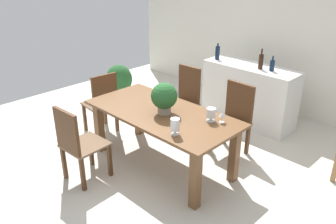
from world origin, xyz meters
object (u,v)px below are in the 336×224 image
Objects in this scene: crystal_vase_left at (175,125)px; crystal_vase_center_near at (211,113)px; dining_table at (162,121)px; chair_near_left at (77,142)px; chair_far_left at (186,97)px; potted_plant_floor at (119,80)px; wine_glass at (222,115)px; chair_head_end at (102,101)px; wine_bottle_dark at (272,65)px; kitchen_counter at (249,94)px; chair_far_right at (235,115)px; wine_bottle_green at (261,61)px; wine_bottle_clear at (217,53)px; flower_centerpiece at (164,97)px.

crystal_vase_left reaches higher than crystal_vase_center_near.
dining_table is 2.04× the size of chair_near_left.
crystal_vase_center_near is at bearing -37.53° from chair_far_left.
chair_near_left reaches higher than potted_plant_floor.
wine_glass reaches higher than dining_table.
chair_far_left is (0.82, 0.95, 0.02)m from chair_head_end.
wine_bottle_dark is at bearing 100.39° from wine_glass.
dining_table reaches higher than potted_plant_floor.
kitchen_counter reaches higher than wine_glass.
chair_head_end is 0.99× the size of chair_far_right.
potted_plant_floor is (-2.25, 1.07, -0.27)m from dining_table.
wine_bottle_green reaches higher than wine_bottle_dark.
chair_far_left is at bearing -118.31° from kitchen_counter.
wine_bottle_green is 1.37× the size of wine_bottle_dark.
wine_bottle_dark is at bearing -1.98° from kitchen_counter.
wine_glass is at bearing -32.52° from chair_far_left.
wine_bottle_dark is at bearing 3.90° from wine_bottle_clear.
chair_near_left is at bearing -112.74° from chair_far_right.
chair_far_left reaches higher than chair_near_left.
dining_table is 2.51m from potted_plant_floor.
wine_bottle_dark is (0.36, 1.90, 0.07)m from flower_centerpiece.
wine_bottle_dark is 0.96m from wine_bottle_clear.
chair_head_end is 2.45m from wine_bottle_green.
wine_bottle_green is 2.71m from potted_plant_floor.
kitchen_counter reaches higher than crystal_vase_center_near.
chair_far_right is 7.16× the size of wine_glass.
crystal_vase_center_near is 0.52× the size of wine_bottle_green.
wine_bottle_dark reaches higher than dining_table.
chair_far_right is 6.06× the size of crystal_vase_center_near.
wine_glass is (1.15, 1.24, 0.32)m from chair_near_left.
chair_far_right is 1.30m from crystal_vase_left.
wine_bottle_dark is at bearing 17.15° from potted_plant_floor.
wine_bottle_clear is at bearing 106.73° from dining_table.
kitchen_counter is at bearing 88.03° from dining_table.
dining_table is 0.66m from crystal_vase_left.
crystal_vase_left is 0.83× the size of wine_bottle_dark.
chair_near_left is 6.00× the size of crystal_vase_center_near.
crystal_vase_center_near is 0.71× the size of wine_bottle_dark.
wine_bottle_green is 0.18m from wine_bottle_dark.
chair_near_left reaches higher than wine_glass.
flower_centerpiece is 0.26× the size of kitchen_counter.
chair_far_right is at bearing 64.59° from dining_table.
wine_bottle_clear reaches higher than crystal_vase_left.
wine_glass is (0.71, 0.28, 0.23)m from dining_table.
dining_table is 5.10× the size of flower_centerpiece.
kitchen_counter is 2.32× the size of potted_plant_floor.
potted_plant_floor is at bearing 153.57° from crystal_vase_left.
chair_near_left is 2.94m from wine_bottle_green.
chair_far_left reaches higher than dining_table.
wine_bottle_clear is at bearing -172.80° from kitchen_counter.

